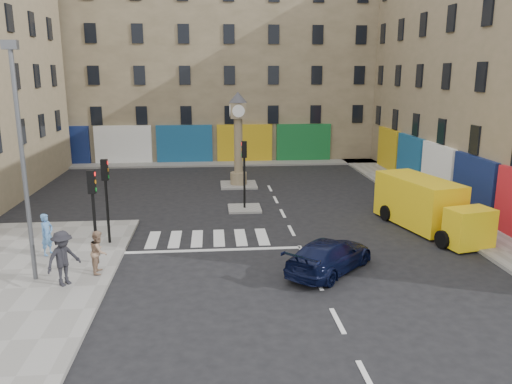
{
  "coord_description": "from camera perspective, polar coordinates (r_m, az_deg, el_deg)",
  "views": [
    {
      "loc": [
        -3.73,
        -18.67,
        7.43
      ],
      "look_at": [
        -1.73,
        3.81,
        2.0
      ],
      "focal_mm": 35.0,
      "sensor_mm": 36.0,
      "label": 1
    }
  ],
  "objects": [
    {
      "name": "island_near",
      "position": [
        27.73,
        -1.32,
        -1.9
      ],
      "size": [
        1.8,
        1.8,
        0.12
      ],
      "primitive_type": "cube",
      "color": "gray",
      "rests_on": "ground"
    },
    {
      "name": "traffic_light_left_far",
      "position": [
        22.28,
        -16.79,
        0.48
      ],
      "size": [
        0.28,
        0.22,
        3.7
      ],
      "color": "black",
      "rests_on": "sidewalk_left"
    },
    {
      "name": "lamp_post",
      "position": [
        18.82,
        -25.2,
        4.18
      ],
      "size": [
        0.5,
        0.25,
        8.3
      ],
      "color": "#595B60",
      "rests_on": "sidewalk_left"
    },
    {
      "name": "sidewalk_left",
      "position": [
        19.62,
        -26.82,
        -10.03
      ],
      "size": [
        7.0,
        16.0,
        0.15
      ],
      "primitive_type": "cube",
      "color": "gray",
      "rests_on": "ground"
    },
    {
      "name": "pedestrian_tan",
      "position": [
        19.49,
        -17.54,
        -6.53
      ],
      "size": [
        0.66,
        0.82,
        1.61
      ],
      "primitive_type": "imported",
      "rotation": [
        0.0,
        0.0,
        1.64
      ],
      "color": "#9B795F",
      "rests_on": "sidewalk_left"
    },
    {
      "name": "navy_sedan",
      "position": [
        19.34,
        8.42,
        -7.2
      ],
      "size": [
        4.3,
        4.41,
        1.27
      ],
      "primitive_type": "imported",
      "rotation": [
        0.0,
        0.0,
        2.38
      ],
      "color": "black",
      "rests_on": "ground"
    },
    {
      "name": "sidewalk_far",
      "position": [
        41.53,
        -5.38,
        3.26
      ],
      "size": [
        32.0,
        2.4,
        0.15
      ],
      "primitive_type": "cube",
      "color": "gray",
      "rests_on": "ground"
    },
    {
      "name": "sidewalk_right",
      "position": [
        32.1,
        17.86,
        -0.38
      ],
      "size": [
        2.6,
        30.0,
        0.15
      ],
      "primitive_type": "cube",
      "color": "gray",
      "rests_on": "ground"
    },
    {
      "name": "ground",
      "position": [
        20.44,
        5.85,
        -7.87
      ],
      "size": [
        120.0,
        120.0,
        0.0
      ],
      "primitive_type": "plane",
      "color": "black",
      "rests_on": "ground"
    },
    {
      "name": "island_far",
      "position": [
        33.54,
        -2.0,
        0.82
      ],
      "size": [
        2.4,
        2.4,
        0.12
      ],
      "primitive_type": "cube",
      "color": "gray",
      "rests_on": "ground"
    },
    {
      "name": "pedestrian_dark",
      "position": [
        18.72,
        -21.18,
        -7.07
      ],
      "size": [
        1.39,
        1.44,
        1.98
      ],
      "primitive_type": "imported",
      "rotation": [
        0.0,
        0.0,
        0.85
      ],
      "color": "black",
      "rests_on": "sidewalk_left"
    },
    {
      "name": "pedestrian_blue",
      "position": [
        22.05,
        -22.78,
        -4.48
      ],
      "size": [
        0.63,
        0.74,
        1.73
      ],
      "primitive_type": "imported",
      "rotation": [
        0.0,
        0.0,
        1.15
      ],
      "color": "#5486C1",
      "rests_on": "sidewalk_left"
    },
    {
      "name": "building_far",
      "position": [
        46.69,
        -5.59,
        14.77
      ],
      "size": [
        32.0,
        10.0,
        17.0
      ],
      "primitive_type": "cube",
      "color": "gray",
      "rests_on": "ground"
    },
    {
      "name": "yellow_van",
      "position": [
        25.35,
        18.92,
        -1.47
      ],
      "size": [
        3.43,
        6.87,
        2.4
      ],
      "rotation": [
        0.0,
        0.0,
        0.23
      ],
      "color": "yellow",
      "rests_on": "ground"
    },
    {
      "name": "traffic_light_left_near",
      "position": [
        20.0,
        -18.13,
        -1.07
      ],
      "size": [
        0.28,
        0.22,
        3.7
      ],
      "color": "black",
      "rests_on": "sidewalk_left"
    },
    {
      "name": "clock_pillar",
      "position": [
        32.94,
        -2.05,
        6.75
      ],
      "size": [
        1.2,
        1.2,
        6.1
      ],
      "color": "#917C5F",
      "rests_on": "island_far"
    },
    {
      "name": "traffic_light_island",
      "position": [
        27.16,
        -1.35,
        3.26
      ],
      "size": [
        0.28,
        0.22,
        3.7
      ],
      "color": "black",
      "rests_on": "island_near"
    }
  ]
}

